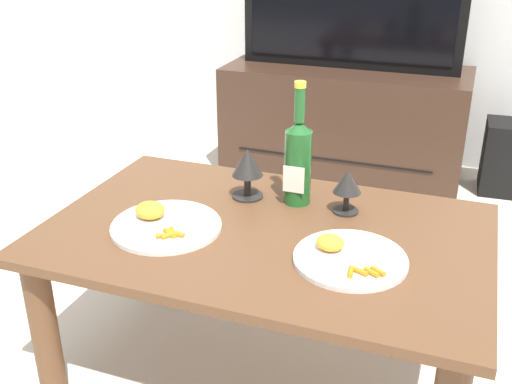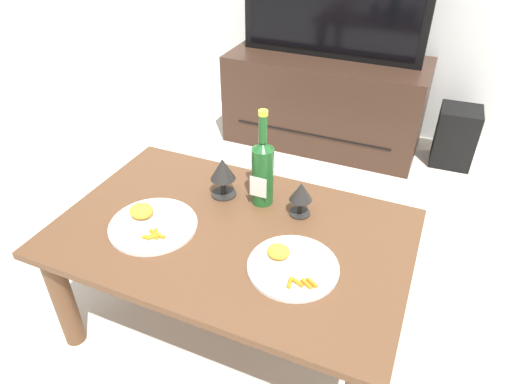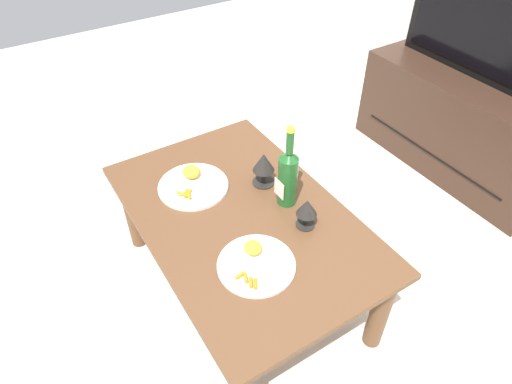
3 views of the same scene
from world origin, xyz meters
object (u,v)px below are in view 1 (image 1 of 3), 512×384
tv_stand (344,122)px  goblet_left (247,165)px  wine_bottle (298,158)px  floor_speaker (507,157)px  dinner_plate_left (165,223)px  goblet_right (347,184)px  dinner_plate_right (349,257)px  dining_table (265,255)px  tv_screen (351,9)px

tv_stand → goblet_left: goblet_left is taller
wine_bottle → goblet_left: (-0.14, -0.01, -0.03)m
floor_speaker → dinner_plate_left: dinner_plate_left is taller
goblet_right → dinner_plate_right: bearing=-75.6°
floor_speaker → wine_bottle: (-0.61, -1.36, 0.41)m
dining_table → tv_stand: bearing=94.5°
tv_stand → dinner_plate_left: size_ratio=4.00×
dinner_plate_left → dinner_plate_right: 0.48m
dinner_plate_right → dinner_plate_left: bearing=179.9°
tv_stand → goblet_right: goblet_right is taller
tv_screen → tv_stand: bearing=90.0°
goblet_right → dinner_plate_right: 0.27m
goblet_right → dining_table: bearing=-135.3°
dining_table → tv_screen: 1.56m
tv_screen → dinner_plate_right: (0.35, -1.58, -0.34)m
goblet_left → dining_table: bearing=-56.3°
tv_screen → goblet_right: size_ratio=8.29×
tv_stand → wine_bottle: size_ratio=3.31×
wine_bottle → goblet_right: (0.14, -0.01, -0.05)m
dining_table → tv_stand: 1.51m
dinner_plate_left → dinner_plate_right: size_ratio=1.07×
wine_bottle → dinner_plate_right: 0.36m
floor_speaker → dinner_plate_right: size_ratio=1.25×
tv_screen → floor_speaker: size_ratio=3.05×
tv_stand → goblet_right: (0.29, -1.33, 0.26)m
tv_stand → dining_table: bearing=-85.5°
floor_speaker → tv_screen: bearing=-179.1°
dining_table → goblet_right: size_ratio=9.13×
goblet_right → tv_stand: bearing=102.3°
wine_bottle → goblet_right: bearing=-6.0°
goblet_left → dinner_plate_left: 0.29m
tv_stand → tv_screen: 0.53m
goblet_left → goblet_right: goblet_left is taller
dining_table → wine_bottle: size_ratio=3.26×
tv_screen → goblet_right: (0.29, -1.33, -0.27)m
tv_screen → goblet_left: bearing=-89.7°
tv_screen → dinner_plate_right: tv_screen is taller
dinner_plate_left → goblet_left: bearing=62.7°
tv_screen → goblet_right: bearing=-77.7°
goblet_right → dinner_plate_left: size_ratio=0.43×
tv_screen → goblet_left: tv_screen is taller
tv_stand → tv_screen: size_ratio=1.12×
tv_stand → tv_screen: tv_screen is taller
goblet_left → goblet_right: 0.28m
dining_table → floor_speaker: bearing=67.5°
dining_table → dinner_plate_left: (-0.24, -0.08, 0.09)m
floor_speaker → dinner_plate_left: bearing=-121.0°
dinner_plate_right → goblet_left: bearing=144.1°
dining_table → wine_bottle: 0.28m
dining_table → dinner_plate_right: bearing=-19.4°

